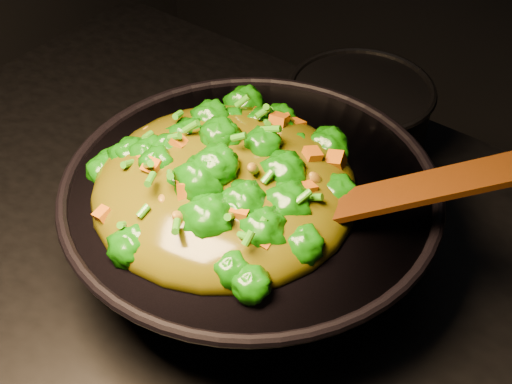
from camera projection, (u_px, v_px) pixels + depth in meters
The scene contains 4 objects.
wok at pixel (251, 224), 0.83m from camera, with size 0.41×0.41×0.12m, color black, non-canonical shape.
stir_fry at pixel (224, 158), 0.75m from camera, with size 0.29×0.29×0.10m, color #115A06, non-canonical shape.
spatula at pixel (395, 194), 0.72m from camera, with size 0.28×0.04×0.01m, color #390F07.
back_pot at pixel (358, 119), 0.99m from camera, with size 0.19×0.19×0.11m, color black.
Camera 1 is at (0.35, -0.40, 1.55)m, focal length 50.00 mm.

